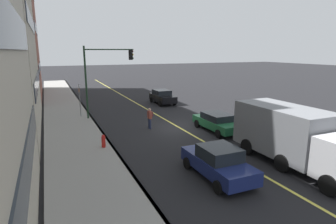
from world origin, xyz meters
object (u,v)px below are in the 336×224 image
car_green (217,122)px  car_black (162,97)px  traffic_light_mast (104,70)px  truck_gray (295,136)px  street_sign_post (80,98)px  fire_hydrant (104,142)px  pedestrian_with_backpack (150,117)px  car_navy (218,162)px

car_green → car_black: car_black is taller
traffic_light_mast → truck_gray: bearing=-154.2°
street_sign_post → fire_hydrant: (-9.07, -0.30, -1.33)m
car_green → pedestrian_with_backpack: size_ratio=2.81×
car_black → street_sign_post: 10.10m
fire_hydrant → traffic_light_mast: bearing=-12.3°
car_black → pedestrian_with_backpack: bearing=152.4°
truck_gray → street_sign_post: 17.87m
truck_gray → pedestrian_with_backpack: size_ratio=4.72×
car_navy → fire_hydrant: (6.02, 4.25, -0.30)m
car_green → pedestrian_with_backpack: bearing=59.1°
car_navy → car_green: (6.67, -4.35, -0.05)m
traffic_light_mast → street_sign_post: traffic_light_mast is taller
pedestrian_with_backpack → fire_hydrant: 5.36m
pedestrian_with_backpack → street_sign_post: (5.77, 4.50, 0.86)m
traffic_light_mast → street_sign_post: 3.41m
pedestrian_with_backpack → car_black: bearing=-27.6°
car_green → car_black: 11.99m
traffic_light_mast → fire_hydrant: size_ratio=6.71×
car_black → fire_hydrant: 15.57m
car_black → traffic_light_mast: (-4.56, 7.33, 3.52)m
car_black → street_sign_post: (-3.57, 9.39, 1.00)m
pedestrian_with_backpack → fire_hydrant: (-3.30, 4.20, -0.47)m
car_green → fire_hydrant: size_ratio=4.82×
car_black → traffic_light_mast: 9.32m
car_green → pedestrian_with_backpack: 5.14m
street_sign_post → fire_hydrant: bearing=-178.1°
car_navy → street_sign_post: size_ratio=1.40×
traffic_light_mast → street_sign_post: bearing=64.5°
pedestrian_with_backpack → car_green: bearing=-120.9°
car_navy → car_black: car_navy is taller
truck_gray → street_sign_post: (15.41, 9.05, 0.20)m
pedestrian_with_backpack → street_sign_post: bearing=38.0°
pedestrian_with_backpack → fire_hydrant: size_ratio=1.72×
traffic_light_mast → fire_hydrant: (-8.08, 1.76, -3.85)m
truck_gray → car_green: bearing=1.2°
truck_gray → fire_hydrant: size_ratio=8.09×
pedestrian_with_backpack → fire_hydrant: pedestrian_with_backpack is taller
car_navy → pedestrian_with_backpack: 9.32m
car_navy → car_green: bearing=-33.1°
traffic_light_mast → street_sign_post: size_ratio=2.06×
traffic_light_mast → pedestrian_with_backpack: bearing=-153.0°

